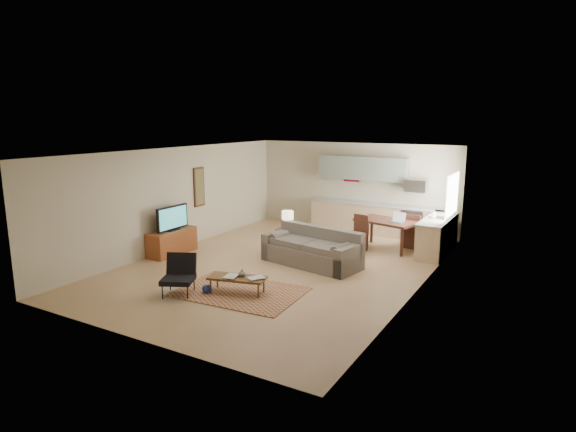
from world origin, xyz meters
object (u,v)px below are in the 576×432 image
Objects in this scene: sofa at (311,247)px; coffee_table at (237,285)px; tv_credenza at (172,242)px; dining_table at (386,235)px; console_table at (288,241)px; armchair at (178,276)px.

sofa reaches higher than coffee_table.
sofa is 1.82× the size of tv_credenza.
dining_table is (4.63, 3.18, 0.08)m from tv_credenza.
sofa is at bearing -30.51° from console_table.
sofa is 3.67m from tv_credenza.
sofa is at bearing 40.03° from armchair.
dining_table reaches higher than coffee_table.
coffee_table is 1.86× the size of console_table.
coffee_table is 1.46× the size of armchair.
tv_credenza is 2.20× the size of console_table.
sofa is at bearing 15.02° from tv_credenza.
console_table is (0.35, 3.74, -0.09)m from armchair.
tv_credenza is at bearing -131.41° from dining_table.
coffee_table is 3.47m from tv_credenza.
dining_table reaches higher than armchair.
dining_table is (2.12, 1.58, 0.09)m from console_table.
dining_table reaches higher than tv_credenza.
armchair is at bearing -160.05° from coffee_table.
console_table is at bearing 158.31° from sofa.
armchair is 3.05m from tv_credenza.
dining_table is at bearing 38.70° from console_table.
dining_table is at bearing 58.29° from coffee_table.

